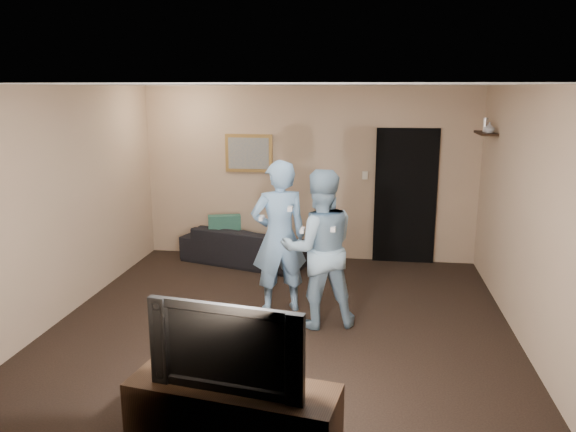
% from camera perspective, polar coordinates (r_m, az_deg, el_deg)
% --- Properties ---
extents(ground, '(5.00, 5.00, 0.00)m').
position_cam_1_polar(ground, '(6.43, -0.50, -10.64)').
color(ground, black).
rests_on(ground, ground).
extents(ceiling, '(5.00, 5.00, 0.04)m').
position_cam_1_polar(ceiling, '(5.89, -0.55, 13.22)').
color(ceiling, silver).
rests_on(ceiling, wall_back).
extents(wall_back, '(5.00, 0.04, 2.60)m').
position_cam_1_polar(wall_back, '(8.47, 2.05, 4.30)').
color(wall_back, tan).
rests_on(wall_back, ground).
extents(wall_front, '(5.00, 0.04, 2.60)m').
position_cam_1_polar(wall_front, '(3.67, -6.51, -7.44)').
color(wall_front, tan).
rests_on(wall_front, ground).
extents(wall_left, '(0.04, 5.00, 2.60)m').
position_cam_1_polar(wall_left, '(6.86, -21.64, 1.34)').
color(wall_left, tan).
rests_on(wall_left, ground).
extents(wall_right, '(0.04, 5.00, 2.60)m').
position_cam_1_polar(wall_right, '(6.17, 23.08, -0.00)').
color(wall_right, tan).
rests_on(wall_right, ground).
extents(sofa, '(1.99, 1.24, 0.54)m').
position_cam_1_polar(sofa, '(8.41, -4.46, -2.97)').
color(sofa, black).
rests_on(sofa, ground).
extents(throw_pillow, '(0.50, 0.29, 0.48)m').
position_cam_1_polar(throw_pillow, '(8.42, -6.45, -1.52)').
color(throw_pillow, '#184A3E').
rests_on(throw_pillow, sofa).
extents(painting_frame, '(0.72, 0.05, 0.57)m').
position_cam_1_polar(painting_frame, '(8.55, -4.00, 6.39)').
color(painting_frame, olive).
rests_on(painting_frame, wall_back).
extents(painting_canvas, '(0.62, 0.01, 0.47)m').
position_cam_1_polar(painting_canvas, '(8.52, -4.03, 6.37)').
color(painting_canvas, slate).
rests_on(painting_canvas, painting_frame).
extents(doorway, '(0.90, 0.06, 2.00)m').
position_cam_1_polar(doorway, '(8.46, 11.83, 1.96)').
color(doorway, black).
rests_on(doorway, ground).
extents(light_switch, '(0.08, 0.02, 0.12)m').
position_cam_1_polar(light_switch, '(8.39, 7.83, 4.12)').
color(light_switch, silver).
rests_on(light_switch, wall_back).
extents(wall_shelf, '(0.20, 0.60, 0.03)m').
position_cam_1_polar(wall_shelf, '(7.79, 19.44, 7.94)').
color(wall_shelf, black).
rests_on(wall_shelf, wall_right).
extents(shelf_vase, '(0.15, 0.15, 0.14)m').
position_cam_1_polar(shelf_vase, '(7.59, 19.78, 8.44)').
color(shelf_vase, '#B1B1B6').
rests_on(shelf_vase, wall_shelf).
extents(shelf_figurine, '(0.06, 0.06, 0.18)m').
position_cam_1_polar(shelf_figurine, '(7.85, 19.41, 8.74)').
color(shelf_figurine, silver).
rests_on(shelf_figurine, wall_shelf).
extents(tv_console, '(1.57, 0.72, 0.54)m').
position_cam_1_polar(tv_console, '(4.30, -5.59, -19.80)').
color(tv_console, black).
rests_on(tv_console, ground).
extents(television, '(1.13, 0.32, 0.64)m').
position_cam_1_polar(television, '(4.01, -5.77, -12.66)').
color(television, black).
rests_on(television, tv_console).
extents(wii_player_left, '(0.76, 0.64, 1.78)m').
position_cam_1_polar(wii_player_left, '(6.46, -0.91, -2.13)').
color(wii_player_left, '#7CABD8').
rests_on(wii_player_left, ground).
extents(wii_player_right, '(1.00, 0.87, 1.73)m').
position_cam_1_polar(wii_player_right, '(6.09, 3.19, -3.33)').
color(wii_player_right, '#83A6BF').
rests_on(wii_player_right, ground).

